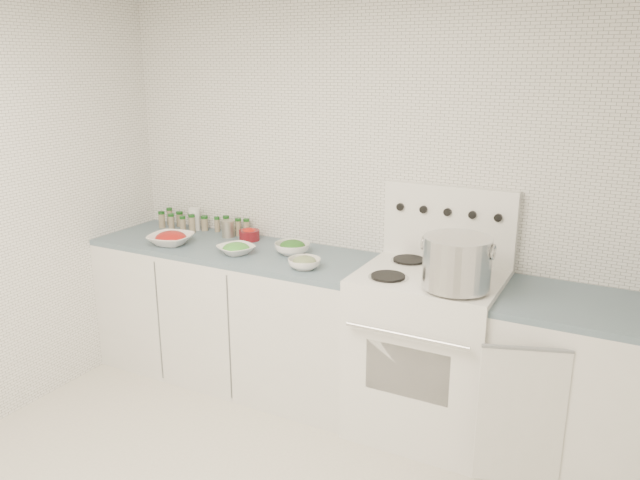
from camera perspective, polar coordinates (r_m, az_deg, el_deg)
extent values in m
cube|color=white|center=(3.78, 4.94, 4.03)|extent=(3.50, 0.02, 2.50)
cube|color=white|center=(4.14, -7.76, -6.83)|extent=(1.85, 0.62, 0.86)
cube|color=slate|center=(3.99, -8.00, -0.86)|extent=(1.85, 0.62, 0.03)
cube|color=white|center=(3.58, 9.70, -10.26)|extent=(0.76, 0.65, 0.92)
cube|color=black|center=(3.29, 7.94, -11.87)|extent=(0.45, 0.01, 0.28)
cylinder|color=silver|center=(3.16, 7.84, -8.65)|extent=(0.65, 0.02, 0.02)
cube|color=white|center=(3.40, 10.06, -3.19)|extent=(0.76, 0.65, 0.01)
cube|color=white|center=(3.61, 11.68, 1.51)|extent=(0.76, 0.06, 0.43)
cylinder|color=silver|center=(3.31, 6.25, -3.39)|extent=(0.21, 0.21, 0.01)
cylinder|color=black|center=(3.31, 6.25, -3.29)|extent=(0.18, 0.18, 0.01)
cylinder|color=silver|center=(3.20, 12.25, -4.33)|extent=(0.21, 0.21, 0.01)
cylinder|color=black|center=(3.20, 12.26, -4.23)|extent=(0.18, 0.18, 0.01)
cylinder|color=silver|center=(3.59, 8.13, -1.87)|extent=(0.21, 0.21, 0.01)
cylinder|color=black|center=(3.59, 8.14, -1.78)|extent=(0.18, 0.18, 0.01)
cylinder|color=silver|center=(3.50, 13.69, -2.68)|extent=(0.21, 0.21, 0.01)
cylinder|color=black|center=(3.50, 13.70, -2.59)|extent=(0.18, 0.18, 0.01)
cylinder|color=black|center=(3.64, 7.36, 3.03)|extent=(0.04, 0.02, 0.04)
cylinder|color=black|center=(3.60, 9.45, 2.78)|extent=(0.04, 0.02, 0.04)
cylinder|color=black|center=(3.56, 11.59, 2.53)|extent=(0.04, 0.02, 0.04)
cylinder|color=black|center=(3.52, 13.77, 2.26)|extent=(0.04, 0.02, 0.04)
cylinder|color=black|center=(3.49, 15.99, 1.98)|extent=(0.04, 0.02, 0.04)
cube|color=white|center=(3.48, 23.08, -12.71)|extent=(0.89, 0.62, 0.86)
cube|color=slate|center=(3.30, 23.93, -5.80)|extent=(0.89, 0.62, 0.03)
cube|color=white|center=(3.17, 17.86, -15.13)|extent=(0.38, 0.15, 0.70)
cylinder|color=silver|center=(3.15, 12.40, -1.99)|extent=(0.34, 0.34, 0.26)
cylinder|color=orange|center=(3.12, 12.53, 0.00)|extent=(0.30, 0.30, 0.03)
torus|color=silver|center=(3.18, 9.48, -0.24)|extent=(0.01, 0.08, 0.08)
torus|color=silver|center=(3.09, 15.58, -1.07)|extent=(0.01, 0.08, 0.08)
imported|color=white|center=(4.10, -13.48, 0.06)|extent=(0.31, 0.31, 0.07)
ellipsoid|color=#B60F17|center=(4.10, -13.49, 0.24)|extent=(0.20, 0.20, 0.09)
imported|color=white|center=(3.83, -7.68, -0.88)|extent=(0.28, 0.28, 0.05)
ellipsoid|color=#31872C|center=(3.83, -7.69, -0.72)|extent=(0.15, 0.15, 0.07)
imported|color=white|center=(3.80, -2.53, -0.76)|extent=(0.27, 0.27, 0.07)
ellipsoid|color=#255117|center=(3.80, -2.54, -0.50)|extent=(0.16, 0.16, 0.07)
imported|color=white|center=(3.53, -1.44, -2.16)|extent=(0.19, 0.19, 0.06)
ellipsoid|color=#2E441B|center=(3.53, -1.44, -1.92)|extent=(0.13, 0.13, 0.06)
cylinder|color=maroon|center=(4.11, -6.47, 0.45)|extent=(0.13, 0.13, 0.07)
ellipsoid|color=#B3200C|center=(4.11, -6.48, 0.77)|extent=(0.10, 0.10, 0.05)
cylinder|color=white|center=(4.41, -11.40, 1.88)|extent=(0.10, 0.10, 0.15)
cylinder|color=#A89F8E|center=(4.20, -8.39, 1.03)|extent=(0.09, 0.09, 0.11)
cylinder|color=gray|center=(4.60, -13.57, 2.02)|extent=(0.04, 0.04, 0.11)
cylinder|color=#154C17|center=(4.58, -13.62, 2.77)|extent=(0.04, 0.04, 0.02)
cylinder|color=gray|center=(4.54, -12.70, 1.79)|extent=(0.05, 0.05, 0.09)
cylinder|color=#154C17|center=(4.53, -12.74, 2.44)|extent=(0.05, 0.05, 0.02)
cylinder|color=gray|center=(4.48, -11.68, 1.66)|extent=(0.04, 0.04, 0.09)
cylinder|color=#154C17|center=(4.47, -11.72, 2.32)|extent=(0.04, 0.04, 0.02)
cylinder|color=gray|center=(4.39, -10.50, 1.41)|extent=(0.05, 0.05, 0.09)
cylinder|color=#154C17|center=(4.38, -10.53, 2.07)|extent=(0.05, 0.05, 0.02)
cylinder|color=gray|center=(4.35, -9.38, 1.32)|extent=(0.04, 0.04, 0.09)
cylinder|color=#154C17|center=(4.34, -9.41, 1.99)|extent=(0.04, 0.04, 0.02)
cylinder|color=gray|center=(4.29, -8.56, 1.28)|extent=(0.04, 0.04, 0.11)
cylinder|color=#154C17|center=(4.27, -8.59, 2.09)|extent=(0.04, 0.04, 0.02)
cylinder|color=gray|center=(4.22, -7.48, 1.07)|extent=(0.04, 0.04, 0.10)
cylinder|color=#154C17|center=(4.21, -7.51, 1.87)|extent=(0.04, 0.04, 0.02)
cylinder|color=gray|center=(4.20, -6.72, 1.02)|extent=(0.04, 0.04, 0.10)
cylinder|color=#154C17|center=(4.18, -6.75, 1.82)|extent=(0.04, 0.04, 0.02)
cylinder|color=gray|center=(4.53, -14.26, 1.71)|extent=(0.04, 0.04, 0.10)
cylinder|color=#154C17|center=(4.52, -14.31, 2.44)|extent=(0.05, 0.05, 0.02)
cylinder|color=gray|center=(4.47, -13.44, 1.53)|extent=(0.04, 0.04, 0.09)
cylinder|color=#154C17|center=(4.45, -13.48, 2.23)|extent=(0.04, 0.04, 0.02)
cylinder|color=gray|center=(4.40, -12.42, 1.35)|extent=(0.04, 0.04, 0.09)
cylinder|color=#154C17|center=(4.39, -12.46, 2.02)|extent=(0.04, 0.04, 0.02)
cylinder|color=gray|center=(4.35, -11.61, 1.37)|extent=(0.04, 0.04, 0.11)
cylinder|color=#154C17|center=(4.33, -11.66, 2.18)|extent=(0.04, 0.04, 0.02)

